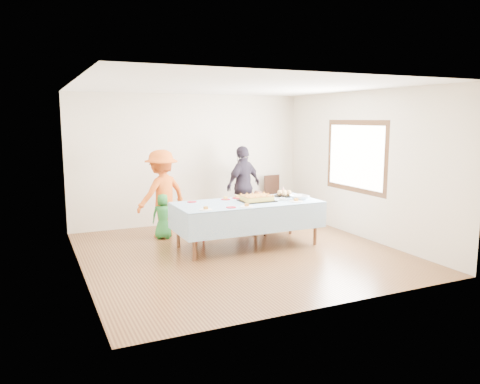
# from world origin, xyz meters

# --- Properties ---
(ground) EXTENTS (5.00, 5.00, 0.00)m
(ground) POSITION_xyz_m (0.00, 0.00, 0.00)
(ground) COLOR #4E2816
(ground) RESTS_ON ground
(room_walls) EXTENTS (5.04, 5.04, 2.72)m
(room_walls) POSITION_xyz_m (0.05, 0.00, 1.77)
(room_walls) COLOR beige
(room_walls) RESTS_ON ground
(party_table) EXTENTS (2.50, 1.10, 0.78)m
(party_table) POSITION_xyz_m (0.28, 0.30, 0.72)
(party_table) COLOR brown
(party_table) RESTS_ON ground
(birthday_cake) EXTENTS (0.58, 0.45, 0.10)m
(birthday_cake) POSITION_xyz_m (0.46, 0.30, 0.83)
(birthday_cake) COLOR black
(birthday_cake) RESTS_ON party_table
(rolls_tray) EXTENTS (0.37, 0.37, 0.11)m
(rolls_tray) POSITION_xyz_m (1.16, 0.55, 0.83)
(rolls_tray) COLOR black
(rolls_tray) RESTS_ON party_table
(punch_bowl) EXTENTS (0.32, 0.32, 0.08)m
(punch_bowl) POSITION_xyz_m (1.22, 0.13, 0.82)
(punch_bowl) COLOR silver
(punch_bowl) RESTS_ON party_table
(party_hat) EXTENTS (0.10, 0.10, 0.16)m
(party_hat) POSITION_xyz_m (1.24, 0.74, 0.86)
(party_hat) COLOR silver
(party_hat) RESTS_ON party_table
(fork_pile) EXTENTS (0.24, 0.18, 0.07)m
(fork_pile) POSITION_xyz_m (0.88, 0.18, 0.81)
(fork_pile) COLOR white
(fork_pile) RESTS_ON party_table
(plate_red_far_a) EXTENTS (0.16, 0.16, 0.01)m
(plate_red_far_a) POSITION_xyz_m (-0.59, 0.68, 0.79)
(plate_red_far_a) COLOR #B30D23
(plate_red_far_a) RESTS_ON party_table
(plate_red_far_b) EXTENTS (0.16, 0.16, 0.01)m
(plate_red_far_b) POSITION_xyz_m (0.03, 0.67, 0.79)
(plate_red_far_b) COLOR #B30D23
(plate_red_far_b) RESTS_ON party_table
(plate_red_far_c) EXTENTS (0.19, 0.19, 0.01)m
(plate_red_far_c) POSITION_xyz_m (0.28, 0.71, 0.79)
(plate_red_far_c) COLOR #B30D23
(plate_red_far_c) RESTS_ON party_table
(plate_red_far_d) EXTENTS (0.17, 0.17, 0.01)m
(plate_red_far_d) POSITION_xyz_m (0.90, 0.65, 0.79)
(plate_red_far_d) COLOR #B30D23
(plate_red_far_d) RESTS_ON party_table
(plate_red_near) EXTENTS (0.16, 0.16, 0.01)m
(plate_red_near) POSITION_xyz_m (-0.18, -0.06, 0.79)
(plate_red_near) COLOR #B30D23
(plate_red_near) RESTS_ON party_table
(plate_white_left) EXTENTS (0.21, 0.21, 0.01)m
(plate_white_left) POSITION_xyz_m (-0.62, -0.06, 0.79)
(plate_white_left) COLOR white
(plate_white_left) RESTS_ON party_table
(plate_white_mid) EXTENTS (0.22, 0.22, 0.01)m
(plate_white_mid) POSITION_xyz_m (0.08, -0.10, 0.79)
(plate_white_mid) COLOR white
(plate_white_mid) RESTS_ON party_table
(plate_white_right) EXTENTS (0.24, 0.24, 0.01)m
(plate_white_right) POSITION_xyz_m (1.07, -0.01, 0.79)
(plate_white_right) COLOR white
(plate_white_right) RESTS_ON party_table
(dining_chair) EXTENTS (0.47, 0.47, 0.94)m
(dining_chair) POSITION_xyz_m (1.90, 2.26, 0.52)
(dining_chair) COLOR black
(dining_chair) RESTS_ON ground
(toddler_left) EXTENTS (0.29, 0.19, 0.77)m
(toddler_left) POSITION_xyz_m (-0.39, 0.90, 0.39)
(toddler_left) COLOR red
(toddler_left) RESTS_ON ground
(toddler_mid) EXTENTS (0.48, 0.41, 0.84)m
(toddler_mid) POSITION_xyz_m (-0.91, 1.42, 0.42)
(toddler_mid) COLOR #26742F
(toddler_mid) RESTS_ON ground
(toddler_right) EXTENTS (0.50, 0.44, 0.86)m
(toddler_right) POSITION_xyz_m (0.78, 0.92, 0.43)
(toddler_right) COLOR #B36D53
(toddler_right) RESTS_ON ground
(adult_left) EXTENTS (1.21, 0.97, 1.63)m
(adult_left) POSITION_xyz_m (-0.87, 1.59, 0.82)
(adult_left) COLOR #D1571A
(adult_left) RESTS_ON ground
(adult_right) EXTENTS (1.04, 0.76, 1.65)m
(adult_right) POSITION_xyz_m (0.94, 1.87, 0.82)
(adult_right) COLOR #2C2533
(adult_right) RESTS_ON ground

